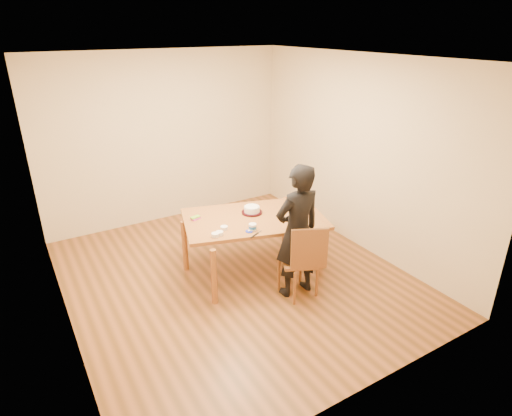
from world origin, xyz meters
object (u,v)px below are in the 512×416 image
cake_plate (252,212)px  person (297,232)px  dining_table (254,219)px  cake (252,209)px  dining_chair (298,261)px

cake_plate → person: 0.87m
cake_plate → person: bearing=-83.0°
dining_table → cake: (0.04, 0.13, 0.07)m
cake → person: (0.11, -0.86, 0.01)m
cake_plate → cake: size_ratio=1.32×
person → dining_chair: bearing=90.2°
dining_table → dining_chair: (0.15, -0.78, -0.28)m
dining_chair → cake: 0.98m
dining_table → person: bearing=-61.9°
dining_chair → cake: size_ratio=1.88×
dining_table → person: person is taller
dining_table → person: size_ratio=1.08×
dining_table → cake_plate: (0.04, 0.13, 0.03)m
dining_chair → dining_table: bearing=126.1°
cake → dining_table: bearing=-109.4°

